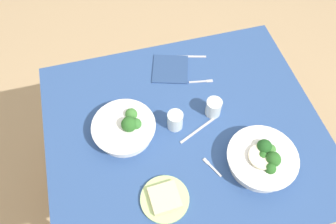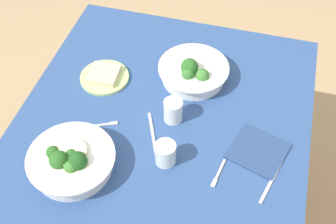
% 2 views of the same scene
% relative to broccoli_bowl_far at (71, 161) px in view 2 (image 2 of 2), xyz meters
% --- Properties ---
extents(ground_plane, '(6.00, 6.00, 0.00)m').
position_rel_broccoli_bowl_far_xyz_m(ground_plane, '(0.24, -0.22, -0.78)').
color(ground_plane, tan).
extents(dining_table, '(1.15, 0.99, 0.74)m').
position_rel_broccoli_bowl_far_xyz_m(dining_table, '(0.24, -0.22, -0.16)').
color(dining_table, '#2D4C84').
rests_on(dining_table, ground_plane).
extents(broccoli_bowl_far, '(0.27, 0.27, 0.10)m').
position_rel_broccoli_bowl_far_xyz_m(broccoli_bowl_far, '(0.00, 0.00, 0.00)').
color(broccoli_bowl_far, white).
rests_on(broccoli_bowl_far, dining_table).
extents(broccoli_bowl_near, '(0.26, 0.26, 0.11)m').
position_rel_broccoli_bowl_far_xyz_m(broccoli_bowl_near, '(0.48, -0.27, -0.00)').
color(broccoli_bowl_near, white).
rests_on(broccoli_bowl_near, dining_table).
extents(bread_side_plate, '(0.18, 0.18, 0.03)m').
position_rel_broccoli_bowl_far_xyz_m(bread_side_plate, '(0.40, 0.05, -0.03)').
color(bread_side_plate, '#B7D684').
rests_on(bread_side_plate, dining_table).
extents(water_glass_center, '(0.06, 0.06, 0.08)m').
position_rel_broccoli_bowl_far_xyz_m(water_glass_center, '(0.28, -0.25, 0.00)').
color(water_glass_center, silver).
rests_on(water_glass_center, dining_table).
extents(water_glass_side, '(0.07, 0.07, 0.08)m').
position_rel_broccoli_bowl_far_xyz_m(water_glass_side, '(0.10, -0.27, 0.00)').
color(water_glass_side, silver).
rests_on(water_glass_side, dining_table).
extents(fork_by_far_bowl, '(0.05, 0.09, 0.00)m').
position_rel_broccoli_bowl_far_xyz_m(fork_by_far_bowl, '(0.19, -0.03, -0.04)').
color(fork_by_far_bowl, '#B7B7BC').
rests_on(fork_by_far_bowl, dining_table).
extents(fork_by_near_bowl, '(0.11, 0.03, 0.00)m').
position_rel_broccoli_bowl_far_xyz_m(fork_by_near_bowl, '(0.10, -0.44, -0.04)').
color(fork_by_near_bowl, '#B7B7BC').
rests_on(fork_by_near_bowl, dining_table).
extents(table_knife_left, '(0.18, 0.09, 0.00)m').
position_rel_broccoli_bowl_far_xyz_m(table_knife_left, '(0.19, -0.20, -0.04)').
color(table_knife_left, '#B7B7BC').
rests_on(table_knife_left, dining_table).
extents(table_knife_right, '(0.19, 0.06, 0.00)m').
position_rel_broccoli_bowl_far_xyz_m(table_knife_right, '(0.12, -0.61, -0.04)').
color(table_knife_right, '#B7B7BC').
rests_on(table_knife_right, dining_table).
extents(napkin_folded_upper, '(0.21, 0.21, 0.01)m').
position_rel_broccoli_bowl_far_xyz_m(napkin_folded_upper, '(0.22, -0.55, -0.04)').
color(napkin_folded_upper, navy).
rests_on(napkin_folded_upper, dining_table).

